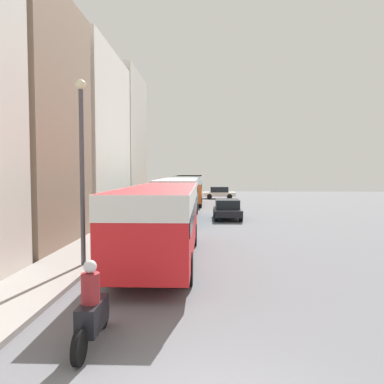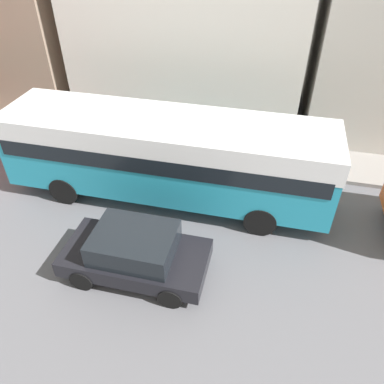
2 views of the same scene
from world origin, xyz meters
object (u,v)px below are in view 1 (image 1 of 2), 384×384
(bus_following, at_px, (179,193))
(motorcycle_behind_lead, at_px, (92,311))
(bus_third_in_line, at_px, (189,186))
(pedestrian_near_curb, at_px, (137,210))
(car_far_curb, at_px, (227,209))
(car_crossing, at_px, (219,192))
(bus_lead, at_px, (162,213))

(bus_following, bearing_deg, motorcycle_behind_lead, -91.12)
(bus_third_in_line, distance_m, pedestrian_near_curb, 15.25)
(bus_following, relative_size, car_far_curb, 2.73)
(motorcycle_behind_lead, relative_size, car_crossing, 0.55)
(motorcycle_behind_lead, height_order, car_crossing, motorcycle_behind_lead)
(car_crossing, bearing_deg, pedestrian_near_curb, -14.47)
(car_crossing, bearing_deg, bus_lead, -6.12)
(bus_following, relative_size, car_crossing, 2.62)
(bus_third_in_line, relative_size, motorcycle_behind_lead, 4.20)
(car_crossing, height_order, pedestrian_near_curb, pedestrian_near_curb)
(bus_lead, xyz_separation_m, bus_third_in_line, (0.10, 24.23, 0.09))
(motorcycle_behind_lead, relative_size, pedestrian_near_curb, 1.30)
(bus_lead, distance_m, car_far_curb, 13.15)
(bus_lead, height_order, car_crossing, bus_lead)
(bus_following, distance_m, pedestrian_near_curb, 4.18)
(bus_third_in_line, bearing_deg, bus_lead, -90.23)
(bus_third_in_line, relative_size, pedestrian_near_curb, 5.47)
(bus_following, bearing_deg, bus_third_in_line, 88.53)
(motorcycle_behind_lead, bearing_deg, pedestrian_near_curb, 97.15)
(bus_lead, bearing_deg, bus_following, 90.93)
(motorcycle_behind_lead, bearing_deg, car_crossing, 84.12)
(bus_following, distance_m, car_crossing, 21.08)
(bus_third_in_line, relative_size, car_crossing, 2.32)
(bus_third_in_line, relative_size, car_far_curb, 2.42)
(car_crossing, bearing_deg, bus_following, -10.31)
(bus_following, relative_size, bus_third_in_line, 1.13)
(car_crossing, relative_size, car_far_curb, 1.04)
(bus_lead, xyz_separation_m, car_far_curb, (3.31, 12.68, -1.12))
(bus_third_in_line, xyz_separation_m, pedestrian_near_curb, (-2.73, -14.97, -0.93))
(bus_lead, xyz_separation_m, pedestrian_near_curb, (-2.63, 9.25, -0.84))
(bus_third_in_line, distance_m, car_far_curb, 12.05)
(car_crossing, height_order, car_far_curb, car_crossing)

